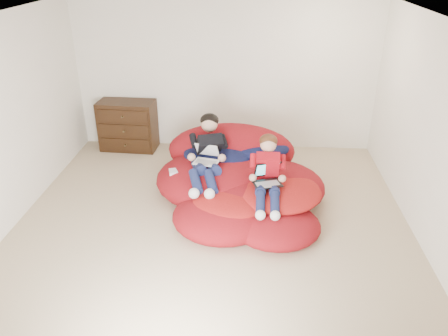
# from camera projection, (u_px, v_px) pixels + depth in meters

# --- Properties ---
(room_shell) EXTENTS (5.10, 5.10, 2.77)m
(room_shell) POSITION_uv_depth(u_px,v_px,m) (212.00, 209.00, 5.48)
(room_shell) COLOR tan
(room_shell) RESTS_ON ground
(dresser) EXTENTS (0.97, 0.56, 0.85)m
(dresser) POSITION_uv_depth(u_px,v_px,m) (128.00, 125.00, 7.49)
(dresser) COLOR black
(dresser) RESTS_ON ground
(beanbag_pile) EXTENTS (2.36, 2.47, 0.91)m
(beanbag_pile) POSITION_uv_depth(u_px,v_px,m) (239.00, 181.00, 6.05)
(beanbag_pile) COLOR maroon
(beanbag_pile) RESTS_ON ground
(cream_pillow) EXTENTS (0.46, 0.29, 0.29)m
(cream_pillow) POSITION_uv_depth(u_px,v_px,m) (216.00, 132.00, 6.70)
(cream_pillow) COLOR silver
(cream_pillow) RESTS_ON beanbag_pile
(older_boy) EXTENTS (0.46, 1.27, 0.74)m
(older_boy) POSITION_uv_depth(u_px,v_px,m) (207.00, 150.00, 5.96)
(older_boy) COLOR black
(older_boy) RESTS_ON beanbag_pile
(younger_boy) EXTENTS (0.31, 1.00, 0.74)m
(younger_boy) POSITION_uv_depth(u_px,v_px,m) (268.00, 171.00, 5.49)
(younger_boy) COLOR #B7101B
(younger_boy) RESTS_ON beanbag_pile
(laptop_white) EXTENTS (0.37, 0.41, 0.21)m
(laptop_white) POSITION_uv_depth(u_px,v_px,m) (207.00, 157.00, 5.88)
(laptop_white) COLOR silver
(laptop_white) RESTS_ON older_boy
(laptop_black) EXTENTS (0.40, 0.43, 0.24)m
(laptop_black) POSITION_uv_depth(u_px,v_px,m) (268.00, 177.00, 5.49)
(laptop_black) COLOR black
(laptop_black) RESTS_ON younger_boy
(power_adapter) EXTENTS (0.18, 0.18, 0.06)m
(power_adapter) POSITION_uv_depth(u_px,v_px,m) (175.00, 172.00, 5.94)
(power_adapter) COLOR silver
(power_adapter) RESTS_ON beanbag_pile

